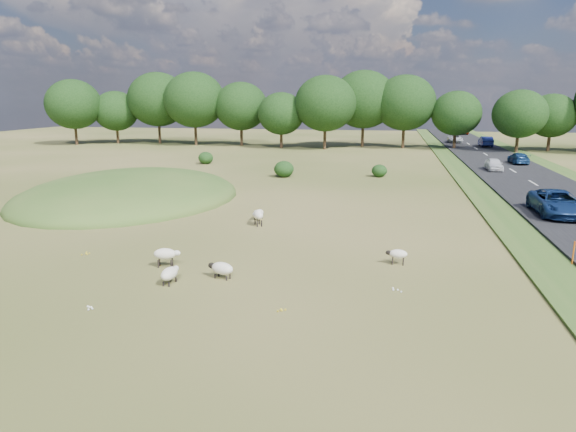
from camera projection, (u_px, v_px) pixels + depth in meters
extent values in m
plane|color=#364A17|center=(301.00, 186.00, 44.96)|extent=(160.00, 160.00, 0.00)
ellipsoid|color=#33561E|center=(130.00, 198.00, 39.58)|extent=(16.00, 20.00, 4.00)
cube|color=black|center=(517.00, 175.00, 50.71)|extent=(8.00, 150.00, 0.25)
cylinder|color=black|center=(76.00, 133.00, 83.79)|extent=(0.44, 0.44, 3.77)
ellipsoid|color=black|center=(73.00, 104.00, 82.75)|extent=(8.81, 8.81, 7.93)
cylinder|color=black|center=(118.00, 134.00, 86.34)|extent=(0.44, 0.44, 3.12)
ellipsoid|color=black|center=(116.00, 111.00, 85.48)|extent=(7.28, 7.28, 6.55)
cylinder|color=black|center=(159.00, 131.00, 85.95)|extent=(0.44, 0.44, 4.21)
ellipsoid|color=black|center=(158.00, 99.00, 84.80)|extent=(9.83, 9.83, 8.84)
cylinder|color=black|center=(196.00, 132.00, 82.89)|extent=(0.44, 0.44, 4.18)
ellipsoid|color=black|center=(194.00, 100.00, 81.74)|extent=(9.75, 9.75, 8.78)
cylinder|color=black|center=(242.00, 134.00, 82.21)|extent=(0.44, 0.44, 3.61)
ellipsoid|color=black|center=(241.00, 106.00, 81.22)|extent=(8.41, 8.41, 7.57)
cylinder|color=black|center=(281.00, 138.00, 78.24)|extent=(0.44, 0.44, 3.02)
ellipsoid|color=black|center=(281.00, 114.00, 77.41)|extent=(7.04, 7.04, 6.34)
cylinder|color=black|center=(325.00, 136.00, 76.44)|extent=(0.44, 0.44, 3.90)
ellipsoid|color=black|center=(325.00, 103.00, 75.37)|extent=(9.09, 9.09, 8.18)
cylinder|color=black|center=(363.00, 133.00, 80.10)|extent=(0.44, 0.44, 4.22)
ellipsoid|color=black|center=(364.00, 99.00, 78.94)|extent=(9.85, 9.85, 8.86)
cylinder|color=black|center=(403.00, 135.00, 78.04)|extent=(0.44, 0.44, 3.94)
ellipsoid|color=black|center=(405.00, 103.00, 76.96)|extent=(9.20, 9.20, 8.28)
cylinder|color=black|center=(455.00, 139.00, 75.85)|extent=(0.44, 0.44, 3.09)
ellipsoid|color=black|center=(456.00, 113.00, 75.00)|extent=(7.20, 7.20, 6.48)
cylinder|color=black|center=(517.00, 142.00, 70.96)|extent=(0.44, 0.44, 3.12)
ellipsoid|color=black|center=(520.00, 114.00, 70.10)|extent=(7.29, 7.29, 6.56)
cylinder|color=black|center=(549.00, 141.00, 73.64)|extent=(0.44, 0.44, 2.93)
ellipsoid|color=black|center=(552.00, 116.00, 72.83)|extent=(6.84, 6.84, 6.16)
ellipsoid|color=black|center=(284.00, 169.00, 49.76)|extent=(1.93, 1.93, 1.58)
ellipsoid|color=black|center=(379.00, 171.00, 49.86)|extent=(1.50, 1.50, 1.22)
ellipsoid|color=black|center=(206.00, 158.00, 59.61)|extent=(1.72, 1.72, 1.41)
cylinder|color=#D8590C|center=(573.00, 254.00, 23.35)|extent=(0.06, 0.06, 1.20)
ellipsoid|color=beige|center=(165.00, 254.00, 23.29)|extent=(1.09, 0.72, 0.52)
ellipsoid|color=silver|center=(177.00, 253.00, 23.28)|extent=(0.37, 0.30, 0.26)
cylinder|color=black|center=(172.00, 262.00, 23.51)|extent=(0.07, 0.07, 0.37)
cylinder|color=black|center=(171.00, 264.00, 23.27)|extent=(0.07, 0.07, 0.37)
cylinder|color=black|center=(160.00, 262.00, 23.51)|extent=(0.07, 0.07, 0.37)
cylinder|color=black|center=(158.00, 264.00, 23.27)|extent=(0.07, 0.07, 0.37)
ellipsoid|color=beige|center=(222.00, 268.00, 21.83)|extent=(1.15, 0.84, 0.53)
ellipsoid|color=black|center=(212.00, 265.00, 22.08)|extent=(0.40, 0.34, 0.27)
cylinder|color=black|center=(215.00, 276.00, 21.94)|extent=(0.08, 0.08, 0.19)
cylinder|color=black|center=(219.00, 274.00, 22.16)|extent=(0.08, 0.08, 0.19)
cylinder|color=black|center=(226.00, 278.00, 21.65)|extent=(0.08, 0.08, 0.19)
cylinder|color=black|center=(230.00, 277.00, 21.87)|extent=(0.08, 0.08, 0.19)
ellipsoid|color=beige|center=(398.00, 254.00, 23.66)|extent=(0.85, 0.48, 0.42)
ellipsoid|color=black|center=(388.00, 253.00, 23.76)|extent=(0.28, 0.21, 0.21)
cylinder|color=black|center=(392.00, 262.00, 23.70)|extent=(0.06, 0.06, 0.30)
cylinder|color=black|center=(393.00, 260.00, 23.90)|extent=(0.06, 0.06, 0.30)
cylinder|color=black|center=(403.00, 262.00, 23.59)|extent=(0.06, 0.06, 0.30)
cylinder|color=black|center=(403.00, 261.00, 23.78)|extent=(0.06, 0.06, 0.30)
ellipsoid|color=beige|center=(169.00, 274.00, 21.19)|extent=(0.62, 1.06, 0.52)
ellipsoid|color=silver|center=(176.00, 269.00, 21.70)|extent=(0.27, 0.35, 0.26)
cylinder|color=black|center=(170.00, 279.00, 21.58)|extent=(0.07, 0.07, 0.19)
cylinder|color=black|center=(176.00, 280.00, 21.51)|extent=(0.07, 0.07, 0.19)
cylinder|color=black|center=(163.00, 284.00, 21.02)|extent=(0.07, 0.07, 0.19)
cylinder|color=black|center=(169.00, 285.00, 20.96)|extent=(0.07, 0.07, 0.19)
ellipsoid|color=beige|center=(258.00, 215.00, 30.88)|extent=(0.99, 1.20, 0.54)
ellipsoid|color=silver|center=(256.00, 212.00, 31.41)|extent=(0.39, 0.42, 0.27)
cylinder|color=black|center=(255.00, 221.00, 31.24)|extent=(0.08, 0.08, 0.39)
cylinder|color=black|center=(259.00, 221.00, 31.31)|extent=(0.08, 0.08, 0.39)
cylinder|color=black|center=(257.00, 224.00, 30.66)|extent=(0.08, 0.08, 0.39)
cylinder|color=black|center=(262.00, 223.00, 30.73)|extent=(0.08, 0.08, 0.39)
ellipsoid|color=beige|center=(259.00, 213.00, 32.56)|extent=(0.72, 1.00, 0.46)
ellipsoid|color=silver|center=(254.00, 214.00, 32.14)|extent=(0.30, 0.34, 0.23)
cylinder|color=black|center=(258.00, 219.00, 32.35)|extent=(0.07, 0.07, 0.17)
cylinder|color=black|center=(255.00, 218.00, 32.46)|extent=(0.07, 0.07, 0.17)
cylinder|color=black|center=(262.00, 217.00, 32.80)|extent=(0.07, 0.07, 0.17)
cylinder|color=black|center=(259.00, 217.00, 32.91)|extent=(0.07, 0.07, 0.17)
imported|color=navy|center=(519.00, 158.00, 58.08)|extent=(1.73, 4.25, 1.23)
imported|color=white|center=(455.00, 138.00, 85.43)|extent=(2.17, 4.71, 1.31)
imported|color=navy|center=(557.00, 203.00, 32.60)|extent=(2.56, 5.56, 1.54)
imported|color=maroon|center=(462.00, 131.00, 104.49)|extent=(2.10, 5.15, 1.50)
imported|color=navy|center=(486.00, 141.00, 78.51)|extent=(1.61, 4.61, 1.52)
imported|color=white|center=(494.00, 164.00, 52.73)|extent=(1.46, 3.64, 1.24)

